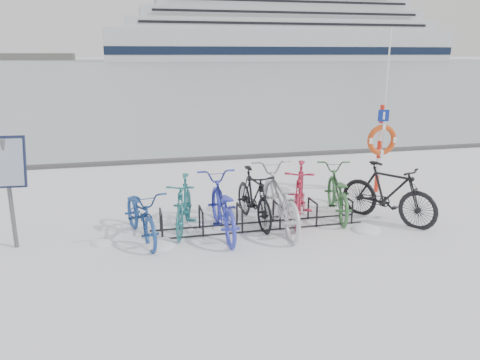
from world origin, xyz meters
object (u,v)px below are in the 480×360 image
Objects in this scene: info_board at (6,169)px; lifebuoy_station at (381,140)px; bike_rack at (258,218)px; cruise_ferry at (280,29)px.

lifebuoy_station reaches higher than info_board.
info_board is at bearing -179.94° from bike_rack.
info_board is 7.74m from lifebuoy_station.
lifebuoy_station reaches higher than bike_rack.
cruise_ferry is (69.58, 203.64, 12.56)m from info_board.
info_board is at bearing -168.14° from lifebuoy_station.
info_board is 215.56m from cruise_ferry.
info_board is at bearing -108.86° from cruise_ferry.
bike_rack is at bearing -107.79° from cruise_ferry.
cruise_ferry is at bearing 72.94° from lifebuoy_station.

